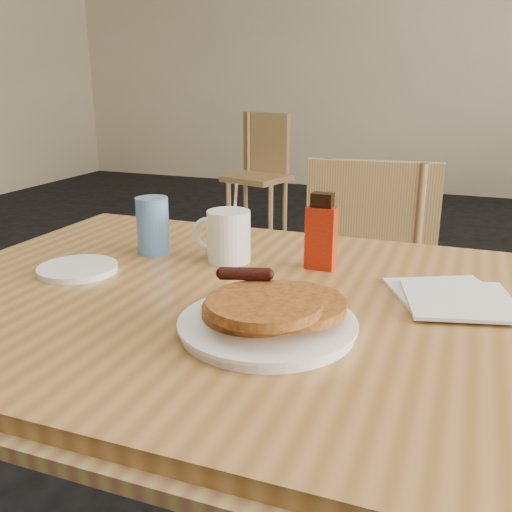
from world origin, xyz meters
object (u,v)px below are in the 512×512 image
Objects in this scene: main_table at (275,320)px; chair_main_far at (362,284)px; coffee_mug at (227,235)px; blue_tumbler at (153,226)px; chair_wall_extra at (262,163)px; syrup_bottle at (321,234)px; pancake_plate at (268,316)px.

main_table is 1.55× the size of chair_main_far.
coffee_mug reaches higher than blue_tumbler.
coffee_mug is at bearing 2.35° from blue_tumbler.
chair_wall_extra is 3.08m from syrup_bottle.
main_table is at bearing -97.01° from syrup_bottle.
main_table is 8.98× the size of syrup_bottle.
chair_wall_extra is 5.22× the size of coffee_mug.
coffee_mug is 1.36× the size of blue_tumbler.
main_table is 0.25m from coffee_mug.
chair_main_far is at bearing 88.63° from main_table.
main_table is 0.77m from chair_main_far.
coffee_mug reaches higher than chair_main_far.
chair_wall_extra is 3.37m from pancake_plate.
syrup_bottle is (1.19, -2.83, 0.30)m from chair_wall_extra.
chair_wall_extra is (-1.16, 3.02, -0.20)m from main_table.
coffee_mug is at bearing 133.96° from main_table.
chair_wall_extra reaches higher than main_table.
chair_main_far reaches higher than pancake_plate.
chair_wall_extra is 3.04m from coffee_mug.
pancake_plate is 1.77× the size of syrup_bottle.
main_table is 11.18× the size of blue_tumbler.
coffee_mug is 0.19m from syrup_bottle.
coffee_mug is (-0.18, -0.58, 0.28)m from chair_main_far.
pancake_plate is at bearing -53.75° from chair_wall_extra.
main_table is 1.57× the size of chair_wall_extra.
chair_wall_extra is (-1.18, 2.27, -0.01)m from chair_main_far.
syrup_bottle is (0.19, 0.02, 0.02)m from coffee_mug.
coffee_mug reaches higher than syrup_bottle.
main_table is 5.07× the size of pancake_plate.
syrup_bottle is (0.03, 0.19, 0.11)m from main_table.
main_table is 3.24m from chair_wall_extra.
chair_main_far is at bearing -47.14° from chair_wall_extra.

